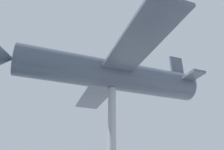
{
  "coord_description": "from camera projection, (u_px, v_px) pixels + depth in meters",
  "views": [
    {
      "loc": [
        -11.52,
        7.03,
        1.86
      ],
      "look_at": [
        0.0,
        0.0,
        8.68
      ],
      "focal_mm": 35.0,
      "sensor_mm": 36.0,
      "label": 1
    }
  ],
  "objects": [
    {
      "name": "support_pylon_central",
      "position": [
        112.0,
        148.0,
        12.93
      ],
      "size": [
        0.52,
        0.52,
        7.66
      ],
      "color": "#B7B7BC",
      "rests_on": "ground_plane"
    },
    {
      "name": "suspended_airplane",
      "position": [
        108.0,
        74.0,
        15.04
      ],
      "size": [
        14.95,
        14.14,
        3.58
      ],
      "rotation": [
        0.0,
        0.0,
        -0.2
      ],
      "color": "#4C5666",
      "rests_on": "support_pylon_central"
    }
  ]
}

